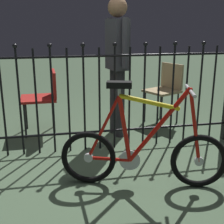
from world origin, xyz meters
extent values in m
plane|color=#485F45|center=(0.00, 0.00, 0.00)|extent=(20.00, 20.00, 0.00)
cylinder|color=black|center=(-0.84, 0.66, 0.55)|extent=(0.02, 0.02, 1.10)
cylinder|color=black|center=(-0.67, 0.66, 0.55)|extent=(0.02, 0.02, 1.10)
sphere|color=black|center=(-0.67, 0.66, 1.13)|extent=(0.05, 0.05, 0.05)
cylinder|color=black|center=(-0.51, 0.66, 0.55)|extent=(0.02, 0.02, 1.10)
cylinder|color=black|center=(-0.35, 0.66, 0.55)|extent=(0.02, 0.02, 1.10)
sphere|color=black|center=(-0.35, 0.66, 1.13)|extent=(0.05, 0.05, 0.05)
cylinder|color=black|center=(-0.18, 0.66, 0.55)|extent=(0.02, 0.02, 1.10)
cylinder|color=black|center=(-0.02, 0.66, 0.55)|extent=(0.02, 0.02, 1.10)
sphere|color=black|center=(-0.02, 0.66, 1.13)|extent=(0.05, 0.05, 0.05)
cylinder|color=black|center=(0.14, 0.66, 0.55)|extent=(0.02, 0.02, 1.10)
cylinder|color=black|center=(0.31, 0.66, 0.55)|extent=(0.02, 0.02, 1.10)
sphere|color=black|center=(0.31, 0.66, 1.13)|extent=(0.05, 0.05, 0.05)
cylinder|color=black|center=(0.47, 0.66, 0.55)|extent=(0.02, 0.02, 1.10)
cylinder|color=black|center=(0.64, 0.66, 0.55)|extent=(0.02, 0.02, 1.10)
sphere|color=black|center=(0.64, 0.66, 1.13)|extent=(0.05, 0.05, 0.05)
cylinder|color=black|center=(0.80, 0.66, 0.55)|extent=(0.02, 0.02, 1.10)
cylinder|color=black|center=(0.96, 0.66, 0.55)|extent=(0.02, 0.02, 1.10)
sphere|color=black|center=(0.96, 0.66, 1.13)|extent=(0.05, 0.05, 0.05)
cylinder|color=black|center=(1.13, 0.66, 0.55)|extent=(0.02, 0.02, 1.10)
cylinder|color=black|center=(1.29, 0.66, 0.55)|extent=(0.02, 0.02, 1.10)
sphere|color=black|center=(1.29, 0.66, 1.13)|extent=(0.05, 0.05, 0.05)
cylinder|color=black|center=(1.45, 0.66, 0.55)|extent=(0.02, 0.02, 1.10)
cylinder|color=black|center=(0.00, 0.66, 0.20)|extent=(3.31, 0.03, 0.03)
cylinder|color=black|center=(0.00, 0.66, 1.02)|extent=(3.31, 0.03, 0.03)
torus|color=black|center=(-0.07, -0.08, 0.24)|extent=(0.47, 0.17, 0.47)
cylinder|color=silver|center=(-0.07, -0.08, 0.24)|extent=(0.08, 0.05, 0.08)
torus|color=black|center=(0.82, -0.32, 0.24)|extent=(0.47, 0.17, 0.47)
cylinder|color=silver|center=(0.82, -0.32, 0.24)|extent=(0.08, 0.05, 0.08)
cylinder|color=red|center=(0.49, -0.23, 0.54)|extent=(0.49, 0.17, 0.65)
cylinder|color=yellow|center=(0.41, -0.21, 0.74)|extent=(0.48, 0.17, 0.14)
cylinder|color=red|center=(0.22, -0.16, 0.50)|extent=(0.13, 0.07, 0.57)
cylinder|color=red|center=(0.10, -0.12, 0.23)|extent=(0.35, 0.12, 0.04)
cylinder|color=red|center=(0.05, -0.11, 0.51)|extent=(0.28, 0.10, 0.56)
cylinder|color=red|center=(0.77, -0.31, 0.55)|extent=(0.14, 0.07, 0.63)
cylinder|color=silver|center=(0.72, -0.29, 0.85)|extent=(0.03, 0.03, 0.02)
cylinder|color=silver|center=(0.72, -0.29, 0.84)|extent=(0.13, 0.39, 0.03)
cylinder|color=silver|center=(0.18, -0.14, 0.82)|extent=(0.03, 0.03, 0.07)
cube|color=black|center=(0.18, -0.14, 0.88)|extent=(0.22, 0.14, 0.05)
cylinder|color=silver|center=(0.27, -0.17, 0.22)|extent=(0.18, 0.06, 0.18)
cylinder|color=black|center=(1.05, 1.19, 0.21)|extent=(0.02, 0.02, 0.43)
cylinder|color=black|center=(0.91, 1.47, 0.21)|extent=(0.02, 0.02, 0.43)
cylinder|color=black|center=(1.33, 1.33, 0.21)|extent=(0.02, 0.02, 0.43)
cylinder|color=black|center=(1.19, 1.61, 0.21)|extent=(0.02, 0.02, 0.43)
cube|color=tan|center=(1.12, 1.40, 0.44)|extent=(0.52, 0.52, 0.03)
cube|color=tan|center=(1.28, 1.48, 0.64)|extent=(0.19, 0.35, 0.34)
cylinder|color=black|center=(-0.68, 1.14, 0.21)|extent=(0.02, 0.02, 0.43)
cylinder|color=black|center=(-0.69, 1.48, 0.21)|extent=(0.02, 0.02, 0.43)
cylinder|color=black|center=(-0.34, 1.15, 0.21)|extent=(0.02, 0.02, 0.43)
cylinder|color=black|center=(-0.35, 1.49, 0.21)|extent=(0.02, 0.02, 0.43)
cube|color=#A51E19|center=(-0.51, 1.32, 0.44)|extent=(0.43, 0.43, 0.03)
cube|color=#A51E19|center=(-0.31, 1.32, 0.62)|extent=(0.04, 0.40, 0.32)
cylinder|color=#2D2D33|center=(0.44, 0.99, 0.41)|extent=(0.11, 0.11, 0.81)
cylinder|color=#2D2D33|center=(0.41, 1.14, 0.41)|extent=(0.11, 0.11, 0.81)
cube|color=#3F3F47|center=(0.42, 1.07, 1.10)|extent=(0.25, 0.33, 0.57)
cylinder|color=#3F3F47|center=(0.47, 0.87, 1.13)|extent=(0.08, 0.08, 0.55)
cylinder|color=#3F3F47|center=(0.38, 1.26, 1.13)|extent=(0.08, 0.08, 0.55)
sphere|color=#8C6647|center=(0.42, 1.07, 1.51)|extent=(0.22, 0.22, 0.22)
camera|label=1|loc=(-0.35, -2.51, 1.36)|focal=49.96mm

